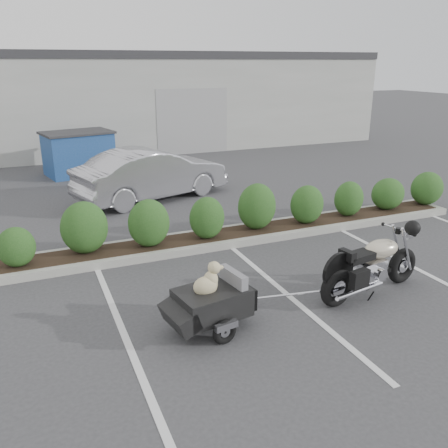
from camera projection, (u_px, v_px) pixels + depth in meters
name	position (u px, v px, depth m)	size (l,w,h in m)	color
ground	(208.00, 296.00, 7.69)	(90.00, 90.00, 0.00)	#38383A
planter_kerb	(215.00, 239.00, 9.96)	(12.00, 1.00, 0.15)	#9E9E93
building	(74.00, 98.00, 21.84)	(26.00, 10.00, 4.00)	#9EA099
motorcycle	(373.00, 266.00, 7.59)	(2.16, 0.87, 1.25)	black
pet_trailer	(211.00, 301.00, 6.60)	(1.75, 1.00, 1.03)	black
sedan	(152.00, 174.00, 12.94)	(1.48, 4.24, 1.40)	#B9B8C0
dumpster	(79.00, 153.00, 15.75)	(2.44, 1.91, 1.43)	navy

